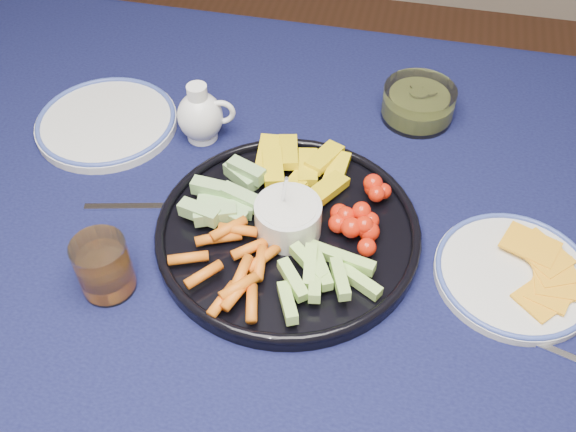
% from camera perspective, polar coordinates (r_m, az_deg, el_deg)
% --- Properties ---
extents(dining_table, '(1.67, 1.07, 0.75)m').
position_cam_1_polar(dining_table, '(0.92, 2.47, -6.12)').
color(dining_table, '#482618').
rests_on(dining_table, ground).
extents(crudite_platter, '(0.35, 0.35, 0.11)m').
position_cam_1_polar(crudite_platter, '(0.85, -0.16, -1.00)').
color(crudite_platter, black).
rests_on(crudite_platter, dining_table).
extents(creamer_pitcher, '(0.09, 0.07, 0.10)m').
position_cam_1_polar(creamer_pitcher, '(0.99, -7.75, 8.83)').
color(creamer_pitcher, white).
rests_on(creamer_pitcher, dining_table).
extents(pickle_bowl, '(0.11, 0.11, 0.05)m').
position_cam_1_polar(pickle_bowl, '(1.05, 11.49, 9.70)').
color(pickle_bowl, white).
rests_on(pickle_bowl, dining_table).
extents(cheese_plate, '(0.20, 0.20, 0.02)m').
position_cam_1_polar(cheese_plate, '(0.86, 19.54, -4.78)').
color(cheese_plate, silver).
rests_on(cheese_plate, dining_table).
extents(juice_tumbler, '(0.07, 0.07, 0.08)m').
position_cam_1_polar(juice_tumbler, '(0.82, -15.99, -4.56)').
color(juice_tumbler, white).
rests_on(juice_tumbler, dining_table).
extents(fork_left, '(0.17, 0.06, 0.00)m').
position_cam_1_polar(fork_left, '(0.92, -11.59, 0.81)').
color(fork_left, silver).
rests_on(fork_left, dining_table).
extents(fork_right, '(0.14, 0.05, 0.00)m').
position_cam_1_polar(fork_right, '(0.82, 24.12, -11.55)').
color(fork_right, silver).
rests_on(fork_right, dining_table).
extents(side_plate_extra, '(0.22, 0.22, 0.02)m').
position_cam_1_polar(side_plate_extra, '(1.06, -15.83, 8.06)').
color(side_plate_extra, silver).
rests_on(side_plate_extra, dining_table).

